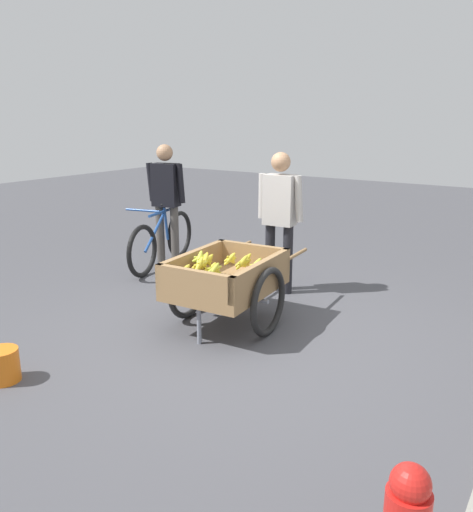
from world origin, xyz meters
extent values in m
plane|color=#47474C|center=(0.00, 0.00, 0.00)|extent=(24.00, 24.00, 0.00)
cube|color=#937047|center=(-0.22, -0.33, 0.40)|extent=(1.15, 0.88, 0.10)
cube|color=#937047|center=(0.30, -0.30, 0.57)|extent=(0.12, 0.80, 0.24)
cube|color=#937047|center=(-0.73, -0.37, 0.57)|extent=(0.12, 0.80, 0.24)
cube|color=#937047|center=(-0.24, 0.03, 0.57)|extent=(1.10, 0.14, 0.24)
cube|color=#937047|center=(-0.19, -0.70, 0.57)|extent=(1.10, 0.14, 0.24)
torus|color=black|center=(-0.25, 0.10, 0.32)|extent=(0.64, 0.11, 0.64)
torus|color=black|center=(-0.18, -0.77, 0.32)|extent=(0.64, 0.11, 0.64)
cylinder|color=gray|center=(-0.22, -0.33, 0.32)|extent=(0.10, 0.88, 0.04)
cylinder|color=#937047|center=(-1.06, -0.05, 0.55)|extent=(0.55, 0.08, 0.04)
cylinder|color=#937047|center=(-1.01, -0.73, 0.55)|extent=(0.55, 0.08, 0.04)
cylinder|color=gray|center=(0.25, -0.30, 0.18)|extent=(0.04, 0.04, 0.35)
ellipsoid|color=gold|center=(-0.41, -0.42, 0.60)|extent=(0.18, 0.06, 0.15)
ellipsoid|color=gold|center=(-0.39, -0.41, 0.61)|extent=(0.18, 0.07, 0.05)
ellipsoid|color=gold|center=(-0.37, -0.40, 0.62)|extent=(0.18, 0.07, 0.14)
ellipsoid|color=gold|center=(-0.25, -0.57, 0.58)|extent=(0.18, 0.11, 0.14)
ellipsoid|color=gold|center=(-0.24, -0.57, 0.59)|extent=(0.19, 0.09, 0.08)
ellipsoid|color=gold|center=(-0.23, -0.56, 0.60)|extent=(0.19, 0.07, 0.08)
ellipsoid|color=gold|center=(-0.21, -0.55, 0.61)|extent=(0.18, 0.08, 0.14)
ellipsoid|color=gold|center=(-0.33, -0.05, 0.58)|extent=(0.18, 0.05, 0.14)
ellipsoid|color=gold|center=(-0.31, -0.04, 0.59)|extent=(0.19, 0.07, 0.08)
ellipsoid|color=gold|center=(-0.30, -0.03, 0.60)|extent=(0.19, 0.10, 0.09)
ellipsoid|color=gold|center=(-0.28, -0.03, 0.61)|extent=(0.17, 0.08, 0.15)
ellipsoid|color=gold|center=(0.18, -0.52, 0.59)|extent=(0.18, 0.08, 0.14)
ellipsoid|color=gold|center=(0.19, -0.51, 0.60)|extent=(0.19, 0.08, 0.09)
ellipsoid|color=gold|center=(0.20, -0.50, 0.61)|extent=(0.18, 0.07, 0.05)
ellipsoid|color=gold|center=(0.21, -0.50, 0.62)|extent=(0.19, 0.10, 0.09)
ellipsoid|color=gold|center=(0.22, -0.49, 0.63)|extent=(0.19, 0.07, 0.13)
ellipsoid|color=gold|center=(0.18, -0.43, 0.56)|extent=(0.17, 0.05, 0.15)
ellipsoid|color=gold|center=(0.20, -0.42, 0.57)|extent=(0.18, 0.07, 0.05)
ellipsoid|color=gold|center=(0.22, -0.42, 0.58)|extent=(0.18, 0.07, 0.13)
ellipsoid|color=gold|center=(-0.08, -0.38, 0.57)|extent=(0.19, 0.09, 0.13)
ellipsoid|color=gold|center=(-0.07, -0.37, 0.58)|extent=(0.19, 0.07, 0.08)
ellipsoid|color=gold|center=(-0.06, -0.36, 0.59)|extent=(0.19, 0.10, 0.09)
ellipsoid|color=gold|center=(-0.05, -0.35, 0.60)|extent=(0.18, 0.05, 0.12)
ellipsoid|color=gold|center=(-0.54, -0.32, 0.55)|extent=(0.18, 0.08, 0.14)
ellipsoid|color=gold|center=(-0.53, -0.32, 0.56)|extent=(0.19, 0.07, 0.10)
ellipsoid|color=gold|center=(-0.52, -0.31, 0.57)|extent=(0.18, 0.05, 0.05)
ellipsoid|color=gold|center=(-0.50, -0.30, 0.58)|extent=(0.19, 0.08, 0.10)
ellipsoid|color=gold|center=(-0.49, -0.30, 0.59)|extent=(0.17, 0.07, 0.15)
ellipsoid|color=gold|center=(-0.19, -0.54, 0.61)|extent=(0.17, 0.05, 0.14)
ellipsoid|color=gold|center=(-0.17, -0.54, 0.62)|extent=(0.19, 0.09, 0.08)
ellipsoid|color=gold|center=(-0.16, -0.53, 0.63)|extent=(0.19, 0.07, 0.07)
ellipsoid|color=gold|center=(-0.14, -0.52, 0.64)|extent=(0.17, 0.09, 0.15)
ellipsoid|color=gold|center=(-0.43, -0.15, 0.56)|extent=(0.18, 0.11, 0.14)
ellipsoid|color=gold|center=(-0.42, -0.14, 0.57)|extent=(0.19, 0.08, 0.10)
ellipsoid|color=gold|center=(-0.41, -0.13, 0.58)|extent=(0.19, 0.07, 0.05)
ellipsoid|color=gold|center=(-0.40, -0.13, 0.59)|extent=(0.19, 0.08, 0.09)
ellipsoid|color=gold|center=(-0.39, -0.12, 0.60)|extent=(0.18, 0.07, 0.13)
ellipsoid|color=gold|center=(-0.26, -0.19, 0.62)|extent=(0.18, 0.08, 0.13)
ellipsoid|color=gold|center=(-0.25, -0.18, 0.63)|extent=(0.19, 0.07, 0.08)
ellipsoid|color=gold|center=(-0.24, -0.17, 0.64)|extent=(0.19, 0.09, 0.08)
ellipsoid|color=gold|center=(-0.22, -0.17, 0.65)|extent=(0.18, 0.08, 0.15)
ellipsoid|color=gold|center=(-0.19, -0.49, 0.53)|extent=(0.18, 0.10, 0.14)
ellipsoid|color=gold|center=(-0.17, -0.48, 0.54)|extent=(0.19, 0.08, 0.09)
ellipsoid|color=gold|center=(-0.16, -0.48, 0.55)|extent=(0.19, 0.11, 0.09)
ellipsoid|color=gold|center=(-0.14, -0.47, 0.56)|extent=(0.17, 0.09, 0.15)
ellipsoid|color=gold|center=(-0.17, -0.60, 0.63)|extent=(0.19, 0.08, 0.12)
ellipsoid|color=gold|center=(-0.16, -0.59, 0.64)|extent=(0.19, 0.12, 0.08)
ellipsoid|color=gold|center=(-0.14, -0.59, 0.65)|extent=(0.19, 0.10, 0.09)
ellipsoid|color=gold|center=(-0.13, -0.58, 0.66)|extent=(0.18, 0.10, 0.14)
ellipsoid|color=gold|center=(-0.08, -0.53, 0.59)|extent=(0.18, 0.11, 0.15)
ellipsoid|color=gold|center=(-0.07, -0.53, 0.60)|extent=(0.19, 0.07, 0.09)
ellipsoid|color=gold|center=(-0.05, -0.52, 0.61)|extent=(0.19, 0.11, 0.08)
ellipsoid|color=gold|center=(-0.03, -0.51, 0.62)|extent=(0.18, 0.08, 0.15)
cylinder|color=black|center=(-1.37, -0.31, 0.39)|extent=(0.11, 0.11, 0.78)
cylinder|color=black|center=(-1.35, -0.53, 0.39)|extent=(0.11, 0.11, 0.78)
cube|color=#B7B2AD|center=(-1.36, -0.42, 1.05)|extent=(0.22, 0.35, 0.55)
sphere|color=tan|center=(-1.36, -0.42, 1.46)|extent=(0.21, 0.21, 0.21)
cylinder|color=#B7B2AD|center=(-1.38, -0.20, 1.08)|extent=(0.08, 0.12, 0.50)
cylinder|color=#B7B2AD|center=(-1.35, -0.64, 1.08)|extent=(0.08, 0.08, 0.50)
torus|color=black|center=(-0.91, -2.09, 0.33)|extent=(0.66, 0.20, 0.66)
torus|color=black|center=(-1.88, -2.30, 0.33)|extent=(0.66, 0.20, 0.66)
cylinder|color=#234C93|center=(-1.40, -2.19, 0.73)|extent=(0.59, 0.17, 0.04)
cylinder|color=#234C93|center=(-1.51, -2.22, 0.56)|extent=(0.11, 0.06, 0.45)
cylinder|color=#234C93|center=(-1.22, -2.15, 0.51)|extent=(0.53, 0.15, 0.43)
ellipsoid|color=black|center=(-1.53, -2.22, 0.82)|extent=(0.20, 0.08, 0.06)
cylinder|color=#234C93|center=(-0.96, -2.10, 0.83)|extent=(0.13, 0.46, 0.03)
cylinder|color=#4C4742|center=(-1.57, -2.12, 0.39)|extent=(0.11, 0.11, 0.79)
cylinder|color=#4C4742|center=(-1.52, -2.33, 0.39)|extent=(0.11, 0.11, 0.79)
cube|color=black|center=(-1.54, -2.23, 1.07)|extent=(0.27, 0.38, 0.56)
sphere|color=tan|center=(-1.54, -2.23, 1.48)|extent=(0.21, 0.21, 0.21)
cylinder|color=black|center=(-1.59, -2.01, 1.10)|extent=(0.08, 0.12, 0.51)
cylinder|color=black|center=(-1.49, -2.44, 1.10)|extent=(0.08, 0.12, 0.51)
sphere|color=red|center=(1.80, 1.93, 0.59)|extent=(0.16, 0.16, 0.16)
cylinder|color=orange|center=(1.60, -1.12, 0.13)|extent=(0.24, 0.24, 0.26)
camera|label=1|loc=(3.56, 2.31, 1.95)|focal=36.31mm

